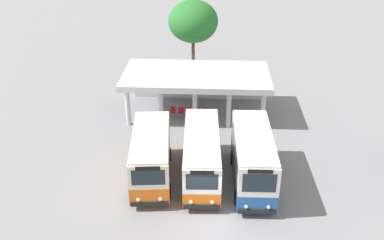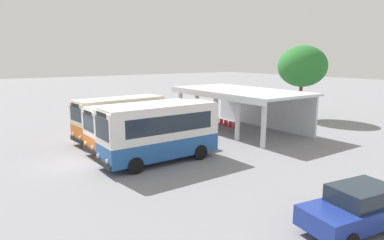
{
  "view_description": "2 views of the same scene",
  "coord_description": "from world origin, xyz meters",
  "px_view_note": "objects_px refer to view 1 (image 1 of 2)",
  "views": [
    {
      "loc": [
        0.02,
        -18.71,
        16.09
      ],
      "look_at": [
        -1.34,
        7.57,
        2.3
      ],
      "focal_mm": 40.83,
      "sensor_mm": 36.0,
      "label": 1
    },
    {
      "loc": [
        19.03,
        -5.35,
        6.0
      ],
      "look_at": [
        0.41,
        7.52,
        1.75
      ],
      "focal_mm": 31.2,
      "sensor_mm": 36.0,
      "label": 2
    }
  ],
  "objects_px": {
    "city_bus_middle_cream": "(253,157)",
    "waiting_chair_middle_seat": "(189,112)",
    "waiting_chair_fifth_seat": "(205,112)",
    "waiting_chair_second_from_end": "(181,111)",
    "waiting_chair_end_by_column": "(173,111)",
    "waiting_chair_fourth_seat": "(197,112)",
    "city_bus_nearest_orange": "(151,155)",
    "city_bus_second_in_row": "(202,154)"
  },
  "relations": [
    {
      "from": "city_bus_middle_cream",
      "to": "waiting_chair_middle_seat",
      "type": "xyz_separation_m",
      "value": [
        -4.4,
        8.62,
        -1.33
      ]
    },
    {
      "from": "city_bus_middle_cream",
      "to": "waiting_chair_middle_seat",
      "type": "distance_m",
      "value": 9.77
    },
    {
      "from": "waiting_chair_middle_seat",
      "to": "waiting_chair_fifth_seat",
      "type": "xyz_separation_m",
      "value": [
        1.27,
        -0.04,
        0.0
      ]
    },
    {
      "from": "waiting_chair_second_from_end",
      "to": "waiting_chair_fifth_seat",
      "type": "distance_m",
      "value": 1.91
    },
    {
      "from": "city_bus_middle_cream",
      "to": "waiting_chair_fifth_seat",
      "type": "bearing_deg",
      "value": 110.01
    },
    {
      "from": "waiting_chair_end_by_column",
      "to": "waiting_chair_fourth_seat",
      "type": "distance_m",
      "value": 1.91
    },
    {
      "from": "city_bus_middle_cream",
      "to": "waiting_chair_second_from_end",
      "type": "height_order",
      "value": "city_bus_middle_cream"
    },
    {
      "from": "waiting_chair_second_from_end",
      "to": "city_bus_middle_cream",
      "type": "bearing_deg",
      "value": -59.85
    },
    {
      "from": "city_bus_nearest_orange",
      "to": "waiting_chair_end_by_column",
      "type": "height_order",
      "value": "city_bus_nearest_orange"
    },
    {
      "from": "waiting_chair_fourth_seat",
      "to": "waiting_chair_fifth_seat",
      "type": "xyz_separation_m",
      "value": [
        0.63,
        -0.02,
        0.0
      ]
    },
    {
      "from": "city_bus_middle_cream",
      "to": "waiting_chair_fourth_seat",
      "type": "bearing_deg",
      "value": 113.6
    },
    {
      "from": "waiting_chair_middle_seat",
      "to": "waiting_chair_fifth_seat",
      "type": "relative_size",
      "value": 1.0
    },
    {
      "from": "waiting_chair_second_from_end",
      "to": "waiting_chair_middle_seat",
      "type": "bearing_deg",
      "value": -3.64
    },
    {
      "from": "city_bus_nearest_orange",
      "to": "waiting_chair_second_from_end",
      "type": "bearing_deg",
      "value": 82.05
    },
    {
      "from": "waiting_chair_second_from_end",
      "to": "waiting_chair_fifth_seat",
      "type": "relative_size",
      "value": 1.0
    },
    {
      "from": "waiting_chair_middle_seat",
      "to": "waiting_chair_fifth_seat",
      "type": "distance_m",
      "value": 1.27
    },
    {
      "from": "city_bus_middle_cream",
      "to": "waiting_chair_second_from_end",
      "type": "xyz_separation_m",
      "value": [
        -5.03,
        8.66,
        -1.33
      ]
    },
    {
      "from": "waiting_chair_second_from_end",
      "to": "waiting_chair_fourth_seat",
      "type": "distance_m",
      "value": 1.27
    },
    {
      "from": "waiting_chair_end_by_column",
      "to": "waiting_chair_second_from_end",
      "type": "height_order",
      "value": "same"
    },
    {
      "from": "waiting_chair_end_by_column",
      "to": "waiting_chair_middle_seat",
      "type": "distance_m",
      "value": 1.27
    },
    {
      "from": "city_bus_nearest_orange",
      "to": "city_bus_second_in_row",
      "type": "distance_m",
      "value": 3.13
    },
    {
      "from": "city_bus_second_in_row",
      "to": "waiting_chair_middle_seat",
      "type": "bearing_deg",
      "value": 98.97
    },
    {
      "from": "city_bus_middle_cream",
      "to": "waiting_chair_second_from_end",
      "type": "distance_m",
      "value": 10.11
    },
    {
      "from": "city_bus_middle_cream",
      "to": "waiting_chair_fourth_seat",
      "type": "xyz_separation_m",
      "value": [
        -3.76,
        8.61,
        -1.33
      ]
    },
    {
      "from": "city_bus_second_in_row",
      "to": "waiting_chair_end_by_column",
      "type": "distance_m",
      "value": 8.68
    },
    {
      "from": "waiting_chair_second_from_end",
      "to": "waiting_chair_middle_seat",
      "type": "height_order",
      "value": "same"
    },
    {
      "from": "city_bus_second_in_row",
      "to": "waiting_chair_fifth_seat",
      "type": "bearing_deg",
      "value": 90.12
    },
    {
      "from": "waiting_chair_fifth_seat",
      "to": "city_bus_second_in_row",
      "type": "bearing_deg",
      "value": -89.88
    },
    {
      "from": "waiting_chair_fifth_seat",
      "to": "waiting_chair_fourth_seat",
      "type": "bearing_deg",
      "value": 177.77
    },
    {
      "from": "waiting_chair_fourth_seat",
      "to": "waiting_chair_fifth_seat",
      "type": "relative_size",
      "value": 1.0
    },
    {
      "from": "waiting_chair_fourth_seat",
      "to": "city_bus_second_in_row",
      "type": "bearing_deg",
      "value": -85.42
    },
    {
      "from": "waiting_chair_end_by_column",
      "to": "waiting_chair_fifth_seat",
      "type": "bearing_deg",
      "value": -2.14
    },
    {
      "from": "city_bus_second_in_row",
      "to": "waiting_chair_fourth_seat",
      "type": "relative_size",
      "value": 8.71
    },
    {
      "from": "city_bus_second_in_row",
      "to": "waiting_chair_fourth_seat",
      "type": "distance_m",
      "value": 8.25
    },
    {
      "from": "city_bus_nearest_orange",
      "to": "waiting_chair_middle_seat",
      "type": "height_order",
      "value": "city_bus_nearest_orange"
    },
    {
      "from": "waiting_chair_end_by_column",
      "to": "waiting_chair_fifth_seat",
      "type": "relative_size",
      "value": 1.0
    },
    {
      "from": "city_bus_nearest_orange",
      "to": "waiting_chair_end_by_column",
      "type": "bearing_deg",
      "value": 86.28
    },
    {
      "from": "waiting_chair_middle_seat",
      "to": "city_bus_second_in_row",
      "type": "bearing_deg",
      "value": -81.03
    },
    {
      "from": "city_bus_nearest_orange",
      "to": "city_bus_middle_cream",
      "type": "xyz_separation_m",
      "value": [
        6.22,
        -0.15,
        0.12
      ]
    },
    {
      "from": "city_bus_nearest_orange",
      "to": "waiting_chair_second_from_end",
      "type": "relative_size",
      "value": 7.87
    },
    {
      "from": "city_bus_nearest_orange",
      "to": "city_bus_middle_cream",
      "type": "relative_size",
      "value": 0.96
    },
    {
      "from": "waiting_chair_end_by_column",
      "to": "waiting_chair_fifth_seat",
      "type": "height_order",
      "value": "same"
    }
  ]
}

